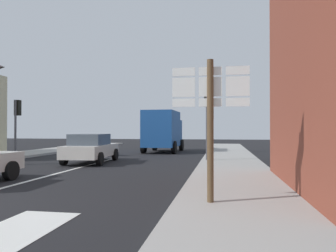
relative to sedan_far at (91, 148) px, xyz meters
name	(u,v)px	position (x,y,z in m)	size (l,w,h in m)	color
ground_plane	(101,162)	(0.34, 0.50, -0.76)	(80.00, 80.00, 0.00)	black
sidewalk_right	(232,168)	(7.03, -1.50, -0.69)	(2.98, 44.00, 0.14)	#9E9B96
lane_centre_stripe	(64,172)	(0.34, -3.50, -0.75)	(0.16, 12.00, 0.01)	silver
lane_turn_arrow	(20,229)	(3.20, -10.50, -0.75)	(1.20, 2.20, 0.01)	silver
sedan_far	(91,148)	(0.00, 0.00, 0.00)	(2.19, 4.31, 1.47)	beige
delivery_truck	(163,130)	(2.22, 8.22, 0.89)	(2.60, 5.06, 3.05)	#19478C
route_sign_post	(210,115)	(6.35, -8.52, 1.24)	(1.66, 0.14, 3.20)	brown
traffic_light_near_right	(207,108)	(5.84, 1.15, 2.04)	(0.30, 0.49, 3.78)	#47474C
traffic_light_far_right	(212,119)	(5.84, 8.25, 1.73)	(0.30, 0.49, 3.36)	#47474C
traffic_light_near_left	(17,115)	(-5.15, 1.42, 1.77)	(0.30, 0.49, 3.42)	#47474C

